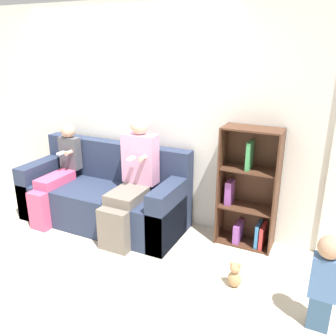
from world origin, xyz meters
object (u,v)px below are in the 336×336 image
couch (105,197)px  bookshelf (248,193)px  child_seated (57,174)px  teddy_bear (235,275)px  toddler_standing (324,280)px  adult_seated (132,178)px

couch → bookshelf: size_ratio=1.55×
child_seated → teddy_bear: size_ratio=4.56×
toddler_standing → teddy_bear: size_ratio=3.16×
couch → teddy_bear: 1.87m
toddler_standing → bookshelf: bookshelf is taller
child_seated → teddy_bear: bearing=-9.1°
toddler_standing → bookshelf: size_ratio=0.61×
child_seated → bookshelf: (2.25, 0.43, 0.01)m
toddler_standing → couch: bearing=164.0°
couch → child_seated: (-0.58, -0.15, 0.26)m
adult_seated → teddy_bear: 1.49m
couch → teddy_bear: size_ratio=7.97×
bookshelf → teddy_bear: bearing=-82.1°
child_seated → teddy_bear: child_seated is taller
child_seated → bookshelf: bearing=10.9°
couch → teddy_bear: (1.78, -0.53, -0.20)m
couch → toddler_standing: (2.50, -0.72, 0.11)m
couch → child_seated: size_ratio=1.75×
toddler_standing → teddy_bear: (-0.71, 0.19, -0.32)m
couch → teddy_bear: bearing=-16.5°
adult_seated → toddler_standing: bearing=-16.7°
toddler_standing → bookshelf: (-0.83, 1.00, 0.15)m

